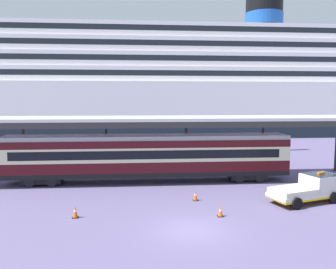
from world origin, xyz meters
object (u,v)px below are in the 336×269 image
Objects in this scene: service_truck at (311,188)px; traffic_cone_near at (75,212)px; train_carriage at (147,156)px; traffic_cone_far at (220,211)px; traffic_cone_mid at (195,196)px; cruise_ship at (202,86)px.

traffic_cone_near is (-15.94, -2.06, -0.62)m from service_truck.
train_carriage reaches higher than traffic_cone_far.
cruise_ship is at bearing 79.22° from traffic_cone_mid.
train_carriage is (-12.47, -42.34, -7.56)m from cruise_ship.
train_carriage is 36.87× the size of traffic_cone_far.
cruise_ship is 244.26× the size of traffic_cone_mid.
traffic_cone_mid is at bearing 20.37° from traffic_cone_near.
traffic_cone_mid is (-9.17, -48.18, -9.52)m from cruise_ship.
cruise_ship is at bearing 88.70° from service_truck.
cruise_ship is 238.35× the size of traffic_cone_near.
train_carriage is at bearing 119.46° from traffic_cone_mid.
traffic_cone_mid is 3.57m from traffic_cone_far.
cruise_ship reaches higher than traffic_cone_far.
train_carriage is 10.08m from traffic_cone_near.
cruise_ship is 49.96m from traffic_cone_mid.
cruise_ship is at bearing 81.00° from traffic_cone_far.
service_truck is 16.09m from traffic_cone_near.
traffic_cone_near is at bearing 176.81° from traffic_cone_far.
traffic_cone_near is at bearing -159.63° from traffic_cone_mid.
train_carriage is 13.25m from service_truck.
traffic_cone_near is at bearing -172.62° from service_truck.
train_carriage is at bearing -106.41° from cruise_ship.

